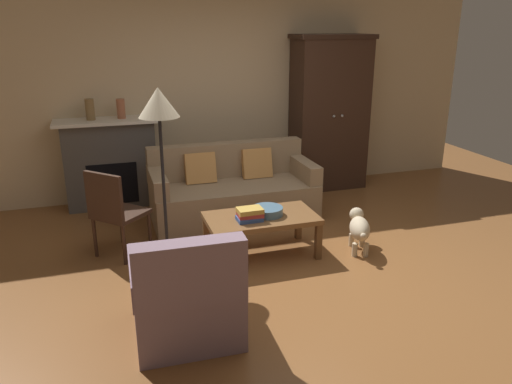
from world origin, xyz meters
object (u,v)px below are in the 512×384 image
Objects in this scene: coffee_table at (261,221)px; floor_lamp at (159,114)px; mantel_vase_terracotta at (121,109)px; armchair_near_left at (187,298)px; couch at (233,192)px; book_stack at (250,214)px; fireplace at (111,163)px; armoire at (329,113)px; fruit_bowl at (267,211)px; side_chair_wooden at (114,209)px; mantel_vase_bronze at (90,109)px; dog at (359,228)px.

floor_lamp reaches higher than coffee_table.
mantel_vase_terracotta reaches higher than armchair_near_left.
couch is 1.17m from book_stack.
mantel_vase_terracotta is 0.14× the size of floor_lamp.
coffee_table is at bearing 29.48° from book_stack.
fireplace is 1.62m from couch.
fruit_bowl is (-1.53, -1.86, -0.59)m from armoire.
side_chair_wooden reaches higher than armchair_near_left.
mantel_vase_bronze is 0.28× the size of side_chair_wooden.
fruit_bowl is 0.23m from book_stack.
coffee_table is 2.62m from mantel_vase_bronze.
mantel_vase_bronze is 0.15× the size of floor_lamp.
mantel_vase_bronze is at bearing 150.66° from couch.
armchair_near_left is at bearing -130.19° from armoire.
fruit_bowl is 0.35× the size of armchair_near_left.
coffee_table is 0.20m from book_stack.
fireplace is 2.41m from fruit_bowl.
armoire is 3.37m from side_chair_wooden.
fruit_bowl is 2.62m from mantel_vase_bronze.
floor_lamp reaches higher than book_stack.
couch is at bearing 90.40° from coffee_table.
armoire is at bearing 49.81° from armchair_near_left.
mantel_vase_bronze reaches higher than book_stack.
armoire reaches higher than mantel_vase_terracotta.
floor_lamp is 2.30m from dog.
mantel_vase_bronze reaches higher than coffee_table.
mantel_vase_terracotta reaches higher than side_chair_wooden.
couch is at bearing 94.07° from fruit_bowl.
couch is 2.18× the size of armchair_near_left.
fireplace is at bearing 102.25° from floor_lamp.
dog is at bearing -11.32° from coffee_table.
book_stack reaches higher than dog.
book_stack is (1.21, -2.03, -0.09)m from fireplace.
fruit_bowl is 0.34× the size of side_chair_wooden.
armoire is 2.33× the size of side_chair_wooden.
fruit_bowl is 1.29× the size of mantel_vase_terracotta.
fireplace reaches higher than dog.
mantel_vase_terracotta reaches higher than dog.
armoire reaches higher than dog.
mantel_vase_bronze is at bearing -174.31° from fireplace.
mantel_vase_bronze is at bearing 100.64° from armchair_near_left.
armoire is 2.38× the size of armchair_near_left.
coffee_table is 1.45m from floor_lamp.
couch reaches higher than dog.
mantel_vase_terracotta is 0.44× the size of dog.
fireplace is 0.69m from mantel_vase_terracotta.
couch is at bearing -33.05° from fireplace.
mantel_vase_bronze reaches higher than fireplace.
mantel_vase_terracotta is (-1.03, 2.01, 0.76)m from book_stack.
fruit_bowl is at bearing -14.80° from side_chair_wooden.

